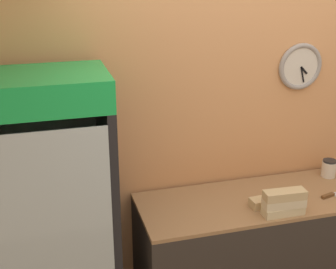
# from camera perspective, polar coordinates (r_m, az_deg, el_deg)

# --- Properties ---
(wall_back) EXTENTS (5.20, 0.09, 2.70)m
(wall_back) POSITION_cam_1_polar(r_m,az_deg,el_deg) (3.43, 8.87, 1.27)
(wall_back) COLOR tan
(wall_back) RESTS_ON ground_plane
(prep_counter) EXTENTS (1.66, 0.62, 0.93)m
(prep_counter) POSITION_cam_1_polar(r_m,az_deg,el_deg) (3.54, 10.45, -14.30)
(prep_counter) COLOR #332D28
(prep_counter) RESTS_ON ground_plane
(beverage_cooler) EXTENTS (0.76, 0.61, 1.90)m
(beverage_cooler) POSITION_cam_1_polar(r_m,az_deg,el_deg) (2.99, -14.19, -8.78)
(beverage_cooler) COLOR black
(beverage_cooler) RESTS_ON ground_plane
(sandwich_stack_bottom) EXTENTS (0.27, 0.09, 0.06)m
(sandwich_stack_bottom) POSITION_cam_1_polar(r_m,az_deg,el_deg) (3.13, 13.86, -8.98)
(sandwich_stack_bottom) COLOR beige
(sandwich_stack_bottom) RESTS_ON prep_counter
(sandwich_stack_middle) EXTENTS (0.28, 0.11, 0.06)m
(sandwich_stack_middle) POSITION_cam_1_polar(r_m,az_deg,el_deg) (3.10, 13.95, -8.07)
(sandwich_stack_middle) COLOR beige
(sandwich_stack_middle) RESTS_ON sandwich_stack_bottom
(sandwich_stack_top) EXTENTS (0.28, 0.11, 0.06)m
(sandwich_stack_top) POSITION_cam_1_polar(r_m,az_deg,el_deg) (3.08, 14.05, -7.14)
(sandwich_stack_top) COLOR tan
(sandwich_stack_top) RESTS_ON sandwich_stack_middle
(sandwich_flat_left) EXTENTS (0.29, 0.11, 0.06)m
(sandwich_flat_left) POSITION_cam_1_polar(r_m,az_deg,el_deg) (3.22, 12.34, -7.91)
(sandwich_flat_left) COLOR tan
(sandwich_flat_left) RESTS_ON prep_counter
(chefs_knife) EXTENTS (0.33, 0.12, 0.02)m
(chefs_knife) POSITION_cam_1_polar(r_m,az_deg,el_deg) (3.48, 19.61, -6.85)
(chefs_knife) COLOR silver
(chefs_knife) RESTS_ON prep_counter
(condiment_jar) EXTENTS (0.11, 0.11, 0.13)m
(condiment_jar) POSITION_cam_1_polar(r_m,az_deg,el_deg) (3.73, 19.02, -3.91)
(condiment_jar) COLOR silver
(condiment_jar) RESTS_ON prep_counter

